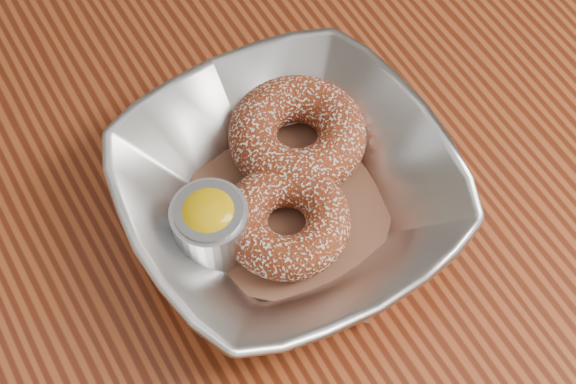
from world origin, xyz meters
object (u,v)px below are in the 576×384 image
serving_bowl (288,194)px  donut_front (287,221)px  table (338,227)px  donut_back (297,135)px  ramekin (210,224)px

serving_bowl → donut_front: 0.02m
table → serving_bowl: serving_bowl is taller
donut_back → table: bearing=-40.9°
serving_bowl → ramekin: (-0.06, 0.00, 0.01)m
ramekin → donut_back: bearing=22.4°
table → ramekin: bearing=-173.6°
donut_front → ramekin: size_ratio=1.68×
table → ramekin: (-0.12, -0.01, 0.13)m
serving_bowl → donut_back: serving_bowl is taller
ramekin → table: bearing=6.4°
table → donut_back: size_ratio=12.12×
table → donut_front: donut_front is taller
donut_front → donut_back: bearing=53.6°
table → donut_back: bearing=139.1°
serving_bowl → table: bearing=15.2°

